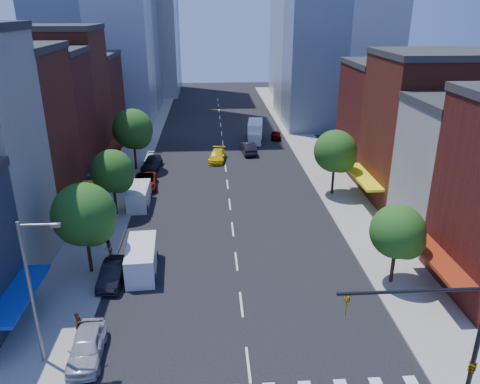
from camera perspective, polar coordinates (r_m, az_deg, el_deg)
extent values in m
plane|color=black|center=(29.20, 1.01, -20.30)|extent=(220.00, 220.00, 0.00)
cube|color=gray|center=(65.50, -12.92, 3.81)|extent=(5.00, 120.00, 0.15)
cube|color=gray|center=(66.22, 9.01, 4.29)|extent=(5.00, 120.00, 0.15)
cube|color=#501514|center=(55.44, -24.00, 7.26)|extent=(12.00, 8.00, 15.00)
cube|color=#592215|center=(63.11, -21.65, 10.09)|extent=(12.00, 9.00, 17.00)
cube|color=#501514|center=(72.42, -19.29, 10.10)|extent=(12.00, 10.00, 13.00)
cube|color=beige|center=(45.28, 26.88, 1.86)|extent=(12.00, 8.00, 12.00)
cube|color=#592215|center=(52.46, 22.42, 6.76)|extent=(12.00, 10.00, 15.00)
cube|color=#501514|center=(61.56, 18.38, 8.34)|extent=(12.00, 10.00, 13.00)
cylinder|color=black|center=(26.15, 26.77, -17.07)|extent=(0.24, 0.24, 8.00)
cylinder|color=black|center=(22.62, 20.49, -11.26)|extent=(7.00, 0.16, 0.16)
imported|color=gold|center=(21.95, 12.91, -13.29)|extent=(0.22, 0.18, 1.10)
imported|color=gold|center=(26.63, 26.46, -18.43)|extent=(0.48, 2.24, 0.90)
cylinder|color=slate|center=(28.90, -24.07, -11.44)|extent=(0.20, 0.20, 9.00)
cylinder|color=slate|center=(26.59, -23.45, -3.69)|extent=(2.00, 0.14, 0.14)
cube|color=slate|center=(26.31, -21.58, -3.78)|extent=(0.50, 0.25, 0.18)
cylinder|color=black|center=(38.21, -17.97, -6.61)|extent=(0.28, 0.28, 3.92)
sphere|color=#1E4714|center=(36.97, -18.49, -2.59)|extent=(4.80, 4.80, 4.80)
sphere|color=#1E4714|center=(36.83, -17.57, -3.76)|extent=(3.36, 3.36, 3.36)
cylinder|color=black|center=(48.00, -15.01, -0.58)|extent=(0.28, 0.28, 3.64)
sphere|color=#1E4714|center=(47.07, -15.33, 2.50)|extent=(4.20, 4.20, 4.20)
sphere|color=#1E4714|center=(46.89, -14.60, 1.65)|extent=(2.94, 2.94, 2.94)
cylinder|color=black|center=(60.93, -12.70, 4.64)|extent=(0.28, 0.28, 4.20)
sphere|color=#1E4714|center=(60.11, -12.94, 7.51)|extent=(5.00, 5.00, 5.00)
sphere|color=#1E4714|center=(59.91, -12.36, 6.77)|extent=(3.50, 3.50, 3.50)
cylinder|color=black|center=(37.03, 18.18, -8.09)|extent=(0.28, 0.28, 3.36)
sphere|color=#1E4714|center=(35.89, 18.64, -4.58)|extent=(4.00, 4.00, 4.00)
sphere|color=#1E4714|center=(36.13, 19.58, -5.59)|extent=(2.80, 2.80, 2.80)
cylinder|color=black|center=(52.46, 11.28, 1.83)|extent=(0.28, 0.28, 3.92)
sphere|color=#1E4714|center=(51.56, 11.52, 4.90)|extent=(4.60, 4.60, 4.60)
sphere|color=#1E4714|center=(51.65, 12.19, 4.06)|extent=(3.22, 3.22, 3.22)
imported|color=#AAA9AE|center=(30.50, -18.18, -17.48)|extent=(2.17, 4.84, 1.62)
imported|color=black|center=(37.17, -15.21, -9.51)|extent=(1.84, 4.70, 1.52)
imported|color=#999999|center=(55.04, -11.46, 1.25)|extent=(2.91, 5.57, 1.50)
imported|color=black|center=(61.43, -10.69, 3.48)|extent=(2.60, 5.43, 1.53)
cube|color=silver|center=(37.77, -11.90, -7.99)|extent=(2.48, 5.54, 2.28)
cube|color=black|center=(35.83, -12.17, -9.16)|extent=(2.07, 1.20, 0.98)
cylinder|color=black|center=(36.69, -13.55, -10.48)|extent=(0.32, 0.84, 0.82)
cylinder|color=black|center=(36.49, -10.46, -10.40)|extent=(0.32, 0.84, 0.82)
cylinder|color=black|center=(39.85, -13.04, -7.68)|extent=(0.32, 0.84, 0.82)
cylinder|color=black|center=(39.67, -10.21, -7.59)|extent=(0.32, 0.84, 0.82)
cube|color=silver|center=(50.10, -12.20, -0.50)|extent=(2.03, 5.04, 2.11)
cube|color=black|center=(48.23, -12.52, -1.02)|extent=(1.87, 1.01, 0.91)
cylinder|color=black|center=(48.95, -13.44, -2.04)|extent=(0.25, 0.77, 0.77)
cylinder|color=black|center=(48.67, -11.34, -2.00)|extent=(0.25, 0.77, 0.77)
cylinder|color=black|center=(52.07, -12.89, -0.53)|extent=(0.25, 0.77, 0.77)
cylinder|color=black|center=(51.81, -10.91, -0.48)|extent=(0.25, 0.77, 0.77)
imported|color=yellow|center=(63.63, -2.78, 4.44)|extent=(2.69, 5.25, 1.46)
imported|color=black|center=(66.87, 1.02, 5.41)|extent=(2.20, 5.16, 1.66)
imported|color=#999999|center=(74.77, 4.40, 6.95)|extent=(2.01, 3.95, 1.29)
cube|color=silver|center=(73.98, 1.86, 7.50)|extent=(2.88, 6.13, 2.91)
cube|color=silver|center=(70.75, 1.78, 6.46)|extent=(2.18, 1.87, 1.82)
cylinder|color=black|center=(71.64, 0.99, 6.17)|extent=(0.37, 0.85, 0.82)
cylinder|color=black|center=(71.59, 2.60, 6.14)|extent=(0.37, 0.85, 0.82)
cylinder|color=black|center=(75.59, 1.11, 6.99)|extent=(0.37, 0.85, 0.82)
cylinder|color=black|center=(75.55, 2.64, 6.96)|extent=(0.37, 0.85, 0.82)
imported|color=#999999|center=(32.30, -19.10, -14.90)|extent=(0.43, 0.60, 1.54)
imported|color=#999999|center=(40.23, -15.75, -6.71)|extent=(0.69, 0.85, 1.64)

